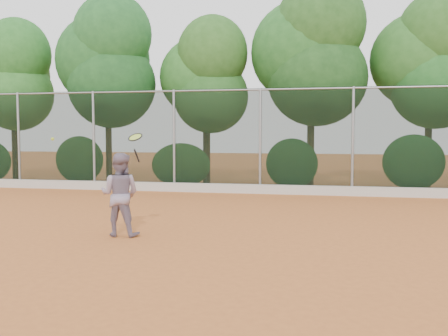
# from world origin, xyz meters

# --- Properties ---
(ground) EXTENTS (80.00, 80.00, 0.00)m
(ground) POSITION_xyz_m (0.00, 0.00, 0.00)
(ground) COLOR #BA632C
(ground) RESTS_ON ground
(concrete_curb) EXTENTS (24.00, 0.20, 0.30)m
(concrete_curb) POSITION_xyz_m (0.00, 6.82, 0.15)
(concrete_curb) COLOR beige
(concrete_curb) RESTS_ON ground
(tennis_player) EXTENTS (0.81, 0.64, 1.62)m
(tennis_player) POSITION_xyz_m (-1.76, -0.52, 0.81)
(tennis_player) COLOR gray
(tennis_player) RESTS_ON ground
(chainlink_fence) EXTENTS (24.09, 0.09, 3.50)m
(chainlink_fence) POSITION_xyz_m (-0.00, 7.00, 1.86)
(chainlink_fence) COLOR black
(chainlink_fence) RESTS_ON ground
(foliage_backdrop) EXTENTS (23.70, 3.63, 7.55)m
(foliage_backdrop) POSITION_xyz_m (-0.55, 8.98, 4.40)
(foliage_backdrop) COLOR #3B2616
(foliage_backdrop) RESTS_ON ground
(tennis_racket) EXTENTS (0.33, 0.31, 0.56)m
(tennis_racket) POSITION_xyz_m (-1.35, -0.70, 1.89)
(tennis_racket) COLOR black
(tennis_racket) RESTS_ON ground
(tennis_ball_in_flight) EXTENTS (0.06, 0.06, 0.06)m
(tennis_ball_in_flight) POSITION_xyz_m (-3.01, -0.80, 1.89)
(tennis_ball_in_flight) COLOR #AEC72D
(tennis_ball_in_flight) RESTS_ON ground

